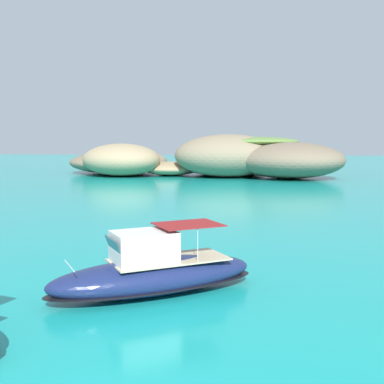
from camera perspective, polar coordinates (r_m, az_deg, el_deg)
islet_large at (r=80.23m, az=7.37°, el=4.17°), size 32.13×26.80×7.14m
islet_small at (r=87.95m, az=-8.26°, el=3.65°), size 28.79×28.60×5.58m
motorboat_navy at (r=18.82m, az=-4.65°, el=-9.62°), size 8.53×6.71×2.66m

